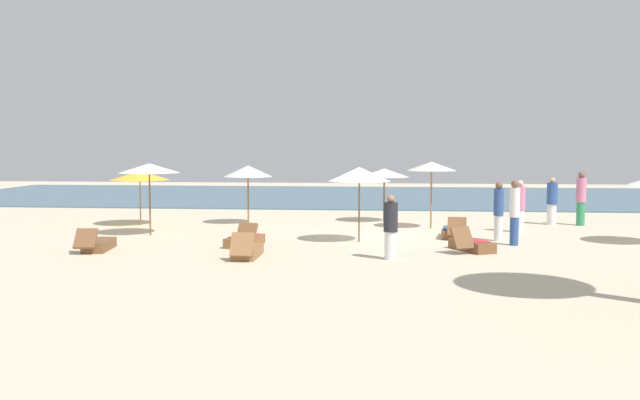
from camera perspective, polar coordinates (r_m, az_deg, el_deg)
The scene contains 19 objects.
ground_plane at distance 22.94m, azimuth 4.60°, elevation -2.98°, with size 60.00×60.00×0.00m, color beige.
ocean_water at distance 39.85m, azimuth 5.02°, elevation 0.29°, with size 48.00×16.00×0.06m, color #476B7F.
umbrella_0 at distance 23.96m, azimuth -13.26°, elevation 2.44°, with size 1.95×1.95×2.33m.
umbrella_2 at distance 27.38m, azimuth 5.06°, elevation 2.14°, with size 1.86×1.86×2.02m.
umbrella_3 at distance 25.45m, azimuth 8.75°, elevation 2.63°, with size 1.71×1.71×2.33m.
umbrella_4 at distance 26.73m, azimuth -5.67°, elevation 2.27°, with size 1.78×1.78×2.15m.
umbrella_5 at distance 26.99m, azimuth -13.97°, elevation 1.88°, with size 2.13×2.13×1.97m.
umbrella_6 at distance 21.80m, azimuth 3.10°, elevation 2.03°, with size 1.86×1.86×2.26m.
lounger_0 at distance 19.10m, azimuth -5.76°, elevation -4.01°, with size 0.60×1.65×0.73m.
lounger_1 at distance 20.56m, azimuth 11.77°, elevation -3.45°, with size 1.28×1.73×0.73m.
lounger_2 at distance 21.17m, azimuth -17.04°, elevation -3.35°, with size 0.79×1.76×0.67m.
lounger_4 at distance 23.31m, azimuth 10.36°, elevation -2.48°, with size 0.79×1.74×0.70m.
lounger_5 at distance 21.16m, azimuth -5.93°, elevation -3.15°, with size 1.02×1.73×0.75m.
person_0 at distance 27.72m, azimuth 17.75°, elevation -0.09°, with size 0.53×0.53×1.72m.
person_1 at distance 18.70m, azimuth 5.57°, elevation -2.15°, with size 0.48×0.48×1.67m.
person_2 at distance 27.80m, azimuth 19.81°, elevation 0.14°, with size 0.39×0.39×1.95m.
person_3 at distance 21.88m, azimuth 15.03°, elevation -0.88°, with size 0.38×0.38×1.91m.
person_4 at distance 25.09m, azimuth 15.40°, elevation -0.47°, with size 0.46×0.46×1.75m.
person_5 at distance 22.71m, azimuth 13.84°, elevation -0.82°, with size 0.42×0.42×1.81m.
Camera 1 is at (0.37, -22.73, 3.03)m, focal length 40.76 mm.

